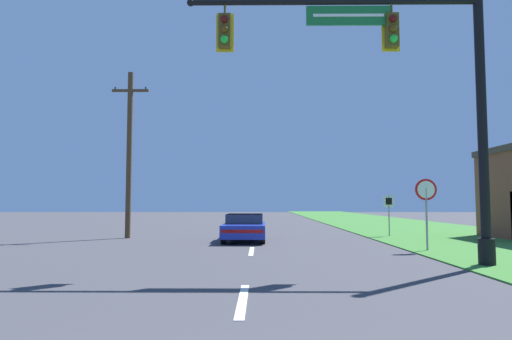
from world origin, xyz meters
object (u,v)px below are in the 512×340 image
car_ahead (245,227)px  route_sign_post (389,206)px  signal_mast (410,85)px  utility_pole_near (129,151)px  stop_sign (426,198)px

car_ahead → route_sign_post: 7.66m
signal_mast → route_sign_post: bearing=77.7°
signal_mast → utility_pole_near: (-10.54, 9.59, -0.74)m
car_ahead → stop_sign: 7.95m
car_ahead → utility_pole_near: bearing=165.0°
stop_sign → route_sign_post: (0.61, 6.87, -0.34)m
car_ahead → stop_sign: (6.56, -4.32, 1.26)m
stop_sign → utility_pole_near: size_ratio=0.31×
car_ahead → utility_pole_near: 6.90m
car_ahead → stop_sign: bearing=-33.4°
route_sign_post → utility_pole_near: bearing=-175.5°
stop_sign → signal_mast: bearing=-114.5°
route_sign_post → stop_sign: bearing=-95.1°
car_ahead → stop_sign: stop_sign is taller
signal_mast → car_ahead: size_ratio=1.87×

